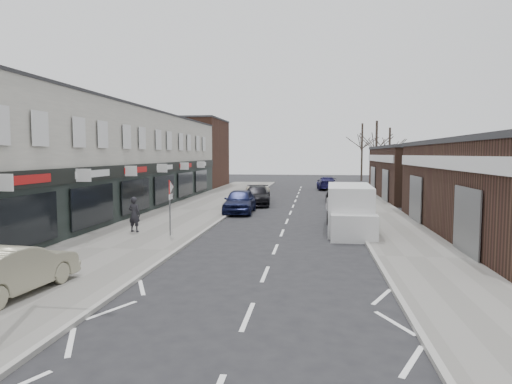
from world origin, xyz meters
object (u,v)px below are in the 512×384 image
(warning_sign, at_px, (170,192))
(sedan_on_pavement, at_px, (12,269))
(parked_car_left_b, at_px, (257,196))
(parked_car_right_b, at_px, (337,192))
(parked_car_right_c, at_px, (327,183))
(parked_car_right_a, at_px, (344,204))
(white_van, at_px, (350,210))
(parked_car_left_c, at_px, (257,192))
(parked_car_left_a, at_px, (240,201))
(pedestrian, at_px, (134,214))

(warning_sign, relative_size, sedan_on_pavement, 0.64)
(parked_car_left_b, xyz_separation_m, parked_car_right_b, (6.36, 3.57, 0.06))
(parked_car_left_b, height_order, parked_car_right_c, parked_car_left_b)
(warning_sign, height_order, parked_car_right_a, warning_sign)
(white_van, height_order, parked_car_left_c, white_van)
(parked_car_left_c, relative_size, parked_car_right_c, 0.95)
(parked_car_left_c, bearing_deg, parked_car_left_a, -93.55)
(parked_car_left_b, bearing_deg, pedestrian, -113.08)
(sedan_on_pavement, relative_size, pedestrian, 2.40)
(parked_car_left_a, distance_m, parked_car_right_b, 10.98)
(parked_car_right_a, distance_m, parked_car_right_b, 9.54)
(parked_car_left_c, relative_size, parked_car_right_b, 1.02)
(white_van, distance_m, parked_car_right_a, 5.60)
(parked_car_left_b, height_order, parked_car_right_b, parked_car_right_b)
(warning_sign, distance_m, parked_car_left_b, 14.64)
(parked_car_left_b, bearing_deg, warning_sign, -104.34)
(parked_car_left_c, bearing_deg, warning_sign, -98.97)
(warning_sign, distance_m, parked_car_right_b, 19.99)
(warning_sign, bearing_deg, parked_car_left_c, 84.58)
(warning_sign, bearing_deg, parked_car_right_b, 64.26)
(white_van, bearing_deg, parked_car_left_a, 137.82)
(pedestrian, height_order, parked_car_right_b, pedestrian)
(sedan_on_pavement, bearing_deg, parked_car_right_c, -97.77)
(white_van, bearing_deg, parked_car_left_c, 115.35)
(white_van, bearing_deg, parked_car_right_b, 91.56)
(pedestrian, xyz_separation_m, parked_car_left_b, (4.40, 13.69, -0.26))
(parked_car_left_a, xyz_separation_m, parked_car_left_c, (0.00, 9.11, -0.15))
(parked_car_left_b, distance_m, parked_car_right_c, 17.53)
(sedan_on_pavement, distance_m, parked_car_left_c, 28.14)
(parked_car_right_b, relative_size, parked_car_right_c, 0.93)
(warning_sign, height_order, white_van, warning_sign)
(sedan_on_pavement, relative_size, parked_car_left_a, 0.88)
(warning_sign, height_order, pedestrian, warning_sign)
(sedan_on_pavement, distance_m, pedestrian, 10.14)
(parked_car_left_a, distance_m, parked_car_left_b, 4.99)
(parked_car_left_b, xyz_separation_m, parked_car_right_a, (6.36, -5.97, 0.08))
(warning_sign, height_order, parked_car_left_c, warning_sign)
(white_van, height_order, pedestrian, white_van)
(parked_car_left_a, bearing_deg, parked_car_left_c, 87.99)
(pedestrian, height_order, parked_car_left_a, pedestrian)
(sedan_on_pavement, height_order, parked_car_left_a, parked_car_left_a)
(parked_car_right_b, bearing_deg, white_van, 91.91)
(white_van, distance_m, parked_car_left_a, 9.48)
(parked_car_left_a, relative_size, parked_car_right_b, 1.02)
(parked_car_left_c, bearing_deg, parked_car_left_b, -86.15)
(parked_car_left_a, xyz_separation_m, parked_car_right_c, (6.35, 21.50, -0.08))
(white_van, relative_size, parked_car_left_b, 1.22)
(warning_sign, height_order, parked_car_left_b, warning_sign)
(white_van, xyz_separation_m, sedan_on_pavement, (-10.05, -12.25, -0.32))
(white_van, height_order, parked_car_right_a, white_van)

